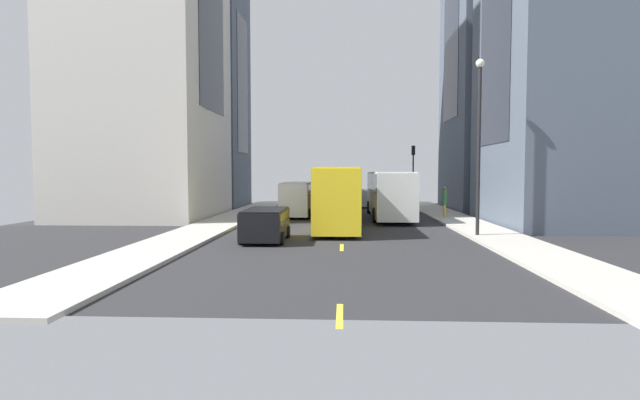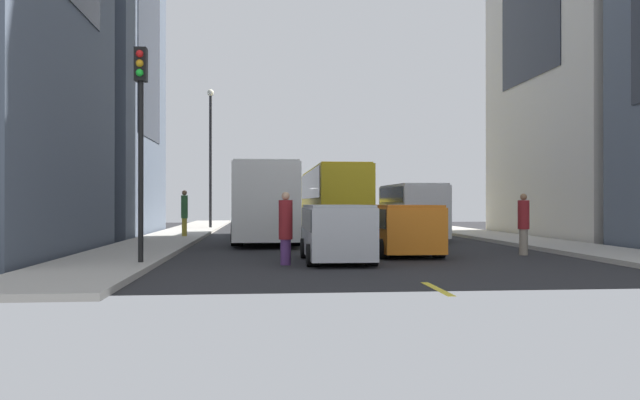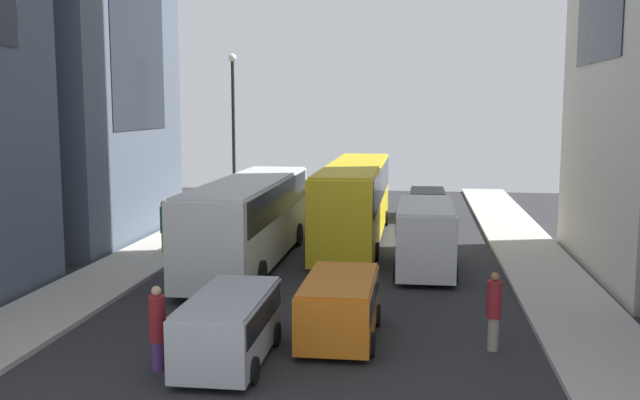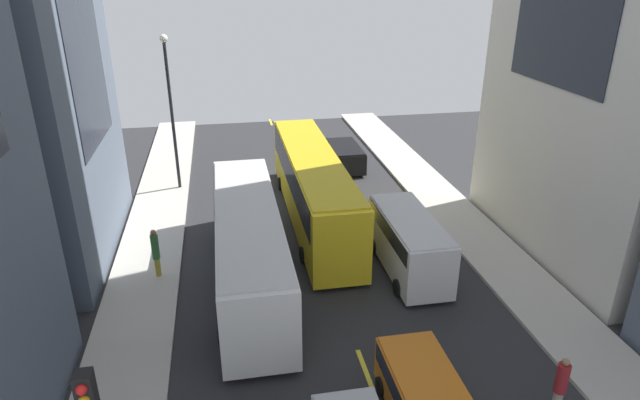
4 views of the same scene
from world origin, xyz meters
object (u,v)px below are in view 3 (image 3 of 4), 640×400
Objects in this scene: car_black_1 at (427,201)px; pedestrian_walking_far at (164,225)px; car_orange_0 at (340,303)px; streetcar_yellow at (355,195)px; city_bus_white at (250,213)px; pedestrian_crossing_mid at (494,309)px; pedestrian_crossing_near at (157,327)px; car_silver_2 at (229,322)px; delivery_van_white at (425,232)px.

pedestrian_walking_far is (-10.93, -11.97, 0.40)m from car_black_1.
streetcar_yellow is at bearing 93.31° from car_orange_0.
city_bus_white reaches higher than car_orange_0.
pedestrian_crossing_mid is at bearing -5.99° from car_orange_0.
pedestrian_crossing_near reaches higher than car_black_1.
streetcar_yellow is at bearing 84.30° from car_silver_2.
car_black_1 is at bearing 65.06° from streetcar_yellow.
delivery_van_white is 1.39× the size of car_orange_0.
city_bus_white is at bearing -118.80° from car_black_1.
pedestrian_walking_far is (-7.52, -4.64, -0.80)m from streetcar_yellow.
delivery_van_white reaches higher than pedestrian_crossing_near.
car_black_1 is (2.59, 21.59, -0.06)m from car_orange_0.
pedestrian_crossing_near is at bearing -152.53° from car_silver_2.
city_bus_white is at bearing 176.34° from delivery_van_white.
pedestrian_walking_far is at bearing -148.33° from streetcar_yellow.
pedestrian_crossing_mid is (8.47, -9.15, -0.93)m from city_bus_white.
city_bus_white reaches higher than pedestrian_walking_far.
car_orange_0 is 4.93m from pedestrian_crossing_near.
streetcar_yellow reaches higher than pedestrian_crossing_near.
pedestrian_crossing_mid is at bearing -71.86° from streetcar_yellow.
pedestrian_walking_far is (-3.85, 0.89, -0.69)m from city_bus_white.
city_bus_white is at bearing 36.51° from pedestrian_walking_far.
city_bus_white is 14.72m from car_black_1.
pedestrian_walking_far is at bearing 130.90° from car_orange_0.
delivery_van_white is 2.82× the size of pedestrian_crossing_mid.
city_bus_white is at bearing 100.58° from car_silver_2.
pedestrian_walking_far is (-8.34, 9.63, 0.34)m from car_orange_0.
pedestrian_crossing_near is (-6.32, -11.21, -0.45)m from delivery_van_white.
delivery_van_white is (6.82, -0.44, -0.50)m from city_bus_white.
delivery_van_white reaches higher than pedestrian_crossing_mid.
streetcar_yellow reaches higher than car_silver_2.
car_silver_2 is at bearing 75.49° from pedestrian_crossing_near.
pedestrian_walking_far is at bearing 172.90° from delivery_van_white.
delivery_van_white is 11.48m from car_silver_2.
streetcar_yellow is 15.48m from pedestrian_crossing_mid.
city_bus_white is 9.87m from car_orange_0.
delivery_van_white is 12.87m from pedestrian_crossing_near.
streetcar_yellow is at bearing -104.57° from pedestrian_crossing_mid.
delivery_van_white is at bearing -91.06° from car_black_1.
car_black_1 is 16.21m from pedestrian_walking_far.
car_black_1 is at bearing 88.94° from delivery_van_white.
car_black_1 is (0.25, 13.30, -0.59)m from delivery_van_white.
car_orange_0 is at bearing 40.72° from car_silver_2.
car_silver_2 is 2.06× the size of pedestrian_crossing_near.
delivery_van_white reaches higher than car_black_1.
streetcar_yellow is at bearing -114.94° from car_black_1.
pedestrian_crossing_near and pedestrian_crossing_mid have the same top height.
car_orange_0 is 3.25m from car_silver_2.
car_black_1 is (3.41, 7.33, -1.21)m from streetcar_yellow.
city_bus_white is 6.86m from delivery_van_white.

